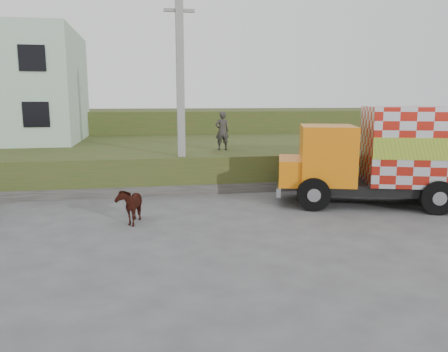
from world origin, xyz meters
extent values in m
plane|color=#474749|center=(0.00, 0.00, 0.00)|extent=(120.00, 120.00, 0.00)
cube|color=#2A4818|center=(0.00, 10.00, 0.75)|extent=(40.00, 12.00, 1.50)
cube|color=#2A4818|center=(0.00, 22.00, 1.50)|extent=(40.00, 12.00, 3.00)
cube|color=#595651|center=(-2.00, 4.20, 0.20)|extent=(16.00, 0.50, 0.40)
cube|color=gray|center=(-1.00, 4.60, 4.00)|extent=(0.30, 0.30, 8.00)
cube|color=gray|center=(-1.00, 4.60, 7.20)|extent=(1.20, 0.12, 0.12)
cube|color=black|center=(6.45, 0.97, 0.68)|extent=(7.46, 4.32, 0.37)
cube|color=orange|center=(4.06, 1.72, 1.83)|extent=(2.51, 2.85, 2.09)
cube|color=orange|center=(2.92, 2.08, 1.20)|extent=(1.65, 2.40, 0.94)
cube|color=silver|center=(7.65, 0.59, 2.19)|extent=(5.33, 3.83, 2.71)
cube|color=yellow|center=(8.03, 1.80, 2.19)|extent=(4.59, 1.48, 0.73)
cube|color=silver|center=(2.42, 2.24, 0.57)|extent=(0.87, 2.34, 0.31)
cylinder|color=black|center=(3.21, 0.73, 0.57)|extent=(1.21, 0.69, 1.15)
cylinder|color=black|center=(3.93, 3.02, 0.57)|extent=(1.21, 0.69, 1.15)
cylinder|color=black|center=(7.09, -0.49, 0.57)|extent=(1.21, 0.69, 1.15)
cylinder|color=black|center=(7.81, 1.80, 0.57)|extent=(1.21, 0.69, 1.15)
imported|color=#35180D|center=(-2.98, 0.31, 0.58)|extent=(0.87, 1.46, 1.16)
imported|color=#2E2C29|center=(1.04, 6.58, 2.38)|extent=(0.67, 0.46, 1.76)
camera|label=1|loc=(-2.48, -13.17, 3.79)|focal=35.00mm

